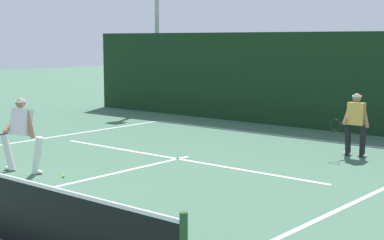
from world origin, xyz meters
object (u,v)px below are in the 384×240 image
object	(u,v)px
player_far	(355,122)
tennis_ball	(63,176)
light_pole	(157,3)
player_near	(21,132)

from	to	relation	value
player_far	tennis_ball	world-z (taller)	player_far
tennis_ball	light_pole	xyz separation A→B (m)	(-7.30, 10.62, 4.31)
tennis_ball	player_near	bearing A→B (deg)	-166.91
player_far	player_near	bearing A→B (deg)	49.43
tennis_ball	light_pole	bearing A→B (deg)	124.49
player_near	tennis_ball	xyz separation A→B (m)	(1.08, 0.25, -0.86)
player_far	tennis_ball	bearing A→B (deg)	55.23
light_pole	tennis_ball	bearing A→B (deg)	-55.51
player_far	tennis_ball	size ratio (longest dim) A/B	23.53
player_near	player_far	distance (m)	7.87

